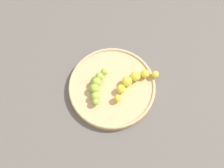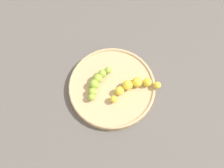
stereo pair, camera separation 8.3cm
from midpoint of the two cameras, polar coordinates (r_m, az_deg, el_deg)
ground_plane at (r=0.87m, az=2.73°, el=-1.28°), size 2.40×2.40×0.00m
fruit_bowl at (r=0.86m, az=2.76°, el=-0.99°), size 0.26×0.26×0.02m
banana_green at (r=0.84m, az=-0.26°, el=0.08°), size 0.08×0.10×0.03m
banana_yellow at (r=0.84m, az=7.18°, el=-0.73°), size 0.06×0.16×0.03m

